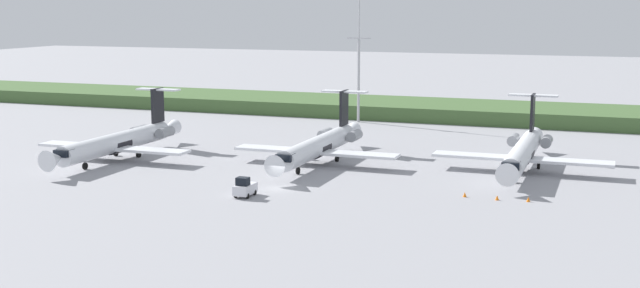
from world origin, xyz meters
name	(u,v)px	position (x,y,z in m)	size (l,w,h in m)	color
ground_plane	(356,147)	(0.00, 30.00, 0.00)	(500.00, 500.00, 0.00)	#939399
grass_berm	(415,109)	(0.00, 68.26, 1.34)	(320.00, 20.00, 2.69)	#426033
regional_jet_nearest	(119,141)	(-28.26, 9.25, 2.54)	(22.81, 31.00, 9.00)	silver
regional_jet_second	(320,145)	(-0.77, 16.09, 2.54)	(22.81, 31.00, 9.00)	silver
regional_jet_third	(523,151)	(25.94, 20.43, 2.54)	(22.81, 31.00, 9.00)	silver
antenna_mast	(359,69)	(-7.90, 56.24, 9.81)	(4.40, 0.50, 23.66)	#B2B2B7
baggage_tug	(245,188)	(-1.84, -5.53, 1.00)	(1.72, 3.20, 2.30)	silver
safety_cone_front_marker	(465,195)	(21.58, 2.85, 0.28)	(0.44, 0.44, 0.55)	orange
safety_cone_mid_marker	(497,198)	(25.23, 2.57, 0.28)	(0.44, 0.44, 0.55)	orange
safety_cone_rear_marker	(528,199)	(28.57, 2.99, 0.28)	(0.44, 0.44, 0.55)	orange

